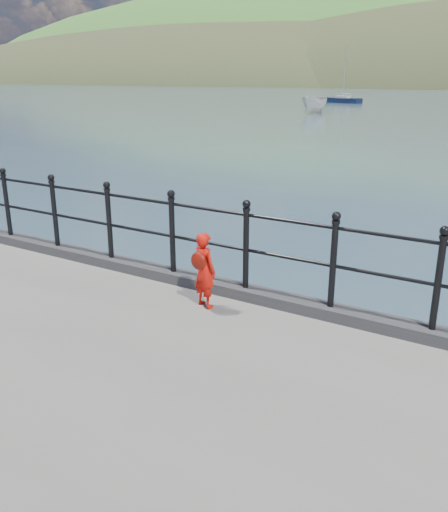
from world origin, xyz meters
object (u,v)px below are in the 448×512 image
Objects in this scene: railing at (208,232)px; sailboat_left at (343,101)px; child at (204,269)px; launch_white at (314,104)px.

sailboat_left is at bearing 108.32° from railing.
child is 76.34m from sailboat_left.
railing is at bearing -43.50° from child.
child is at bearing -58.44° from sailboat_left.
sailboat_left is (-23.81, 71.89, -1.48)m from railing.
railing reaches higher than launch_white.
railing is 2.31× the size of sailboat_left.
sailboat_left is at bearing 103.85° from launch_white.
sailboat_left is (-5.11, 22.95, -0.57)m from launch_white.
child is 53.00m from launch_white.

